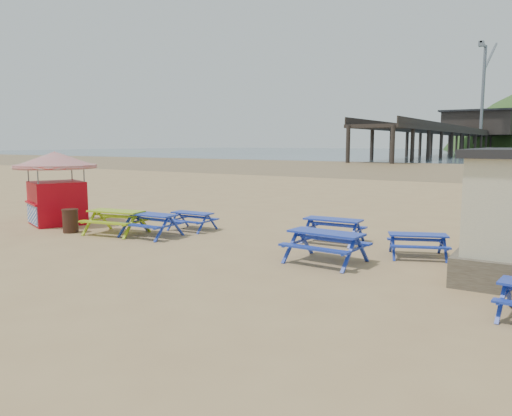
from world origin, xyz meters
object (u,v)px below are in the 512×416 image
Objects in this scene: picnic_table_blue_a at (192,221)px; picnic_table_blue_b at (333,230)px; litter_bin at (70,221)px; picnic_table_yellow at (116,222)px; ice_cream_kiosk at (56,179)px.

picnic_table_blue_b is at bearing 4.84° from picnic_table_blue_a.
picnic_table_blue_a is 1.89× the size of litter_bin.
picnic_table_blue_a is at bearing 38.71° from litter_bin.
litter_bin is at bearing -166.55° from picnic_table_yellow.
ice_cream_kiosk is (-3.75, 0.32, 1.43)m from picnic_table_yellow.
picnic_table_blue_b is 0.85× the size of picnic_table_yellow.
picnic_table_yellow is at bearing -161.53° from picnic_table_blue_b.
ice_cream_kiosk is at bearing 154.00° from litter_bin.
picnic_table_blue_a is at bearing 39.37° from picnic_table_yellow.
picnic_table_yellow is 2.63× the size of litter_bin.
litter_bin is (-3.49, -2.80, 0.10)m from picnic_table_blue_a.
picnic_table_blue_a is 5.52m from picnic_table_blue_b.
ice_cream_kiosk reaches higher than picnic_table_blue_b.
picnic_table_blue_b is 9.60m from litter_bin.
picnic_table_blue_a is at bearing 40.54° from ice_cream_kiosk.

